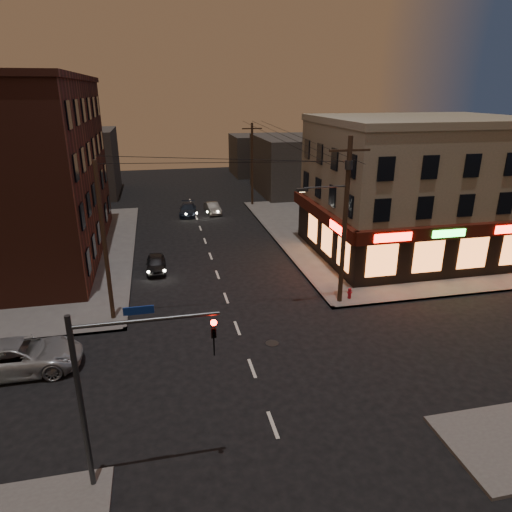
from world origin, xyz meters
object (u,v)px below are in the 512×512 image
object	(u,v)px
sedan_far	(188,209)
sedan_near	(156,264)
sedan_mid	(213,208)
fire_hydrant	(350,293)
suv_cross	(19,357)

from	to	relation	value
sedan_far	sedan_near	bearing A→B (deg)	-96.19
sedan_near	sedan_far	xyz separation A→B (m)	(3.50, 15.61, 0.01)
sedan_mid	fire_hydrant	distance (m)	24.02
sedan_far	fire_hydrant	bearing A→B (deg)	-63.89
sedan_near	sedan_mid	size ratio (longest dim) A/B	0.97
suv_cross	sedan_mid	world-z (taller)	suv_cross
sedan_far	suv_cross	bearing A→B (deg)	-103.60
sedan_near	suv_cross	bearing A→B (deg)	-118.41
sedan_near	sedan_mid	bearing A→B (deg)	69.23
sedan_mid	fire_hydrant	bearing A→B (deg)	-83.58
sedan_near	fire_hydrant	xyz separation A→B (m)	(11.81, -7.65, -0.05)
sedan_far	fire_hydrant	size ratio (longest dim) A/B	5.85
sedan_mid	suv_cross	bearing A→B (deg)	-121.97
sedan_near	sedan_far	world-z (taller)	sedan_far
suv_cross	sedan_far	size ratio (longest dim) A/B	1.37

